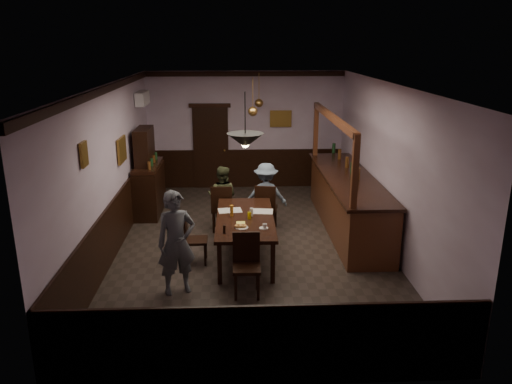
{
  "coord_description": "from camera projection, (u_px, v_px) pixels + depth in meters",
  "views": [
    {
      "loc": [
        -0.3,
        -8.72,
        3.72
      ],
      "look_at": [
        0.08,
        -0.29,
        1.15
      ],
      "focal_mm": 35.0,
      "sensor_mm": 36.0,
      "label": 1
    }
  ],
  "objects": [
    {
      "name": "pastry_ring_b",
      "position": [
        243.0,
        226.0,
        8.23
      ],
      "size": [
        0.13,
        0.13,
        0.04
      ],
      "primitive_type": "torus",
      "color": "#C68C47",
      "rests_on": "pastry_plate"
    },
    {
      "name": "saucer",
      "position": [
        264.0,
        228.0,
        8.21
      ],
      "size": [
        0.15,
        0.15,
        0.01
      ],
      "primitive_type": "cylinder",
      "color": "white",
      "rests_on": "dining_table"
    },
    {
      "name": "soda_can",
      "position": [
        249.0,
        215.0,
        8.64
      ],
      "size": [
        0.07,
        0.07,
        0.12
      ],
      "primitive_type": "cylinder",
      "color": "yellow",
      "rests_on": "dining_table"
    },
    {
      "name": "ac_unit",
      "position": [
        142.0,
        98.0,
        11.38
      ],
      "size": [
        0.2,
        0.85,
        0.3
      ],
      "color": "white",
      "rests_on": "ground"
    },
    {
      "name": "dining_table",
      "position": [
        245.0,
        221.0,
        8.75
      ],
      "size": [
        1.02,
        2.21,
        0.75
      ],
      "rotation": [
        0.0,
        0.0,
        -0.01
      ],
      "color": "black",
      "rests_on": "ground"
    },
    {
      "name": "picture_back",
      "position": [
        281.0,
        119.0,
        12.72
      ],
      "size": [
        0.55,
        0.04,
        0.42
      ],
      "color": "olive",
      "rests_on": "ground"
    },
    {
      "name": "pendant_iron",
      "position": [
        245.0,
        141.0,
        7.52
      ],
      "size": [
        0.56,
        0.56,
        0.84
      ],
      "color": "black",
      "rests_on": "ground"
    },
    {
      "name": "coffee_cup",
      "position": [
        265.0,
        226.0,
        8.18
      ],
      "size": [
        0.08,
        0.08,
        0.07
      ],
      "primitive_type": "imported",
      "rotation": [
        0.0,
        0.0,
        -0.01
      ],
      "color": "white",
      "rests_on": "saucer"
    },
    {
      "name": "person_standing",
      "position": [
        176.0,
        243.0,
        7.48
      ],
      "size": [
        0.68,
        0.56,
        1.62
      ],
      "primitive_type": "imported",
      "rotation": [
        0.0,
        0.0,
        0.34
      ],
      "color": "slate",
      "rests_on": "ground"
    },
    {
      "name": "newspaper_left",
      "position": [
        230.0,
        210.0,
        9.07
      ],
      "size": [
        0.46,
        0.35,
        0.01
      ],
      "primitive_type": "cube",
      "rotation": [
        0.0,
        0.0,
        0.13
      ],
      "color": "silver",
      "rests_on": "dining_table"
    },
    {
      "name": "pepper_mill",
      "position": [
        224.0,
        229.0,
        7.99
      ],
      "size": [
        0.04,
        0.04,
        0.14
      ],
      "primitive_type": "cylinder",
      "color": "black",
      "rests_on": "dining_table"
    },
    {
      "name": "newspaper_right",
      "position": [
        261.0,
        211.0,
        9.02
      ],
      "size": [
        0.45,
        0.35,
        0.01
      ],
      "primitive_type": "cube",
      "rotation": [
        0.0,
        0.0,
        -0.11
      ],
      "color": "silver",
      "rests_on": "dining_table"
    },
    {
      "name": "room",
      "position": [
        251.0,
        169.0,
        8.99
      ],
      "size": [
        5.01,
        8.01,
        3.01
      ],
      "color": "#2D2621",
      "rests_on": "ground"
    },
    {
      "name": "bar_counter",
      "position": [
        348.0,
        201.0,
        10.13
      ],
      "size": [
        0.97,
        4.19,
        2.35
      ],
      "color": "#512415",
      "rests_on": "ground"
    },
    {
      "name": "napkin",
      "position": [
        241.0,
        223.0,
        8.46
      ],
      "size": [
        0.15,
        0.15,
        0.0
      ],
      "primitive_type": "cube",
      "rotation": [
        0.0,
        0.0,
        -0.01
      ],
      "color": "#FFF55D",
      "rests_on": "dining_table"
    },
    {
      "name": "pastry_plate",
      "position": [
        242.0,
        228.0,
        8.23
      ],
      "size": [
        0.22,
        0.22,
        0.01
      ],
      "primitive_type": "cylinder",
      "color": "white",
      "rests_on": "dining_table"
    },
    {
      "name": "person_seated_left",
      "position": [
        222.0,
        197.0,
        10.23
      ],
      "size": [
        0.74,
        0.65,
        1.29
      ],
      "primitive_type": "imported",
      "rotation": [
        0.0,
        0.0,
        2.85
      ],
      "color": "#3C4127",
      "rests_on": "ground"
    },
    {
      "name": "water_glass",
      "position": [
        252.0,
        212.0,
        8.77
      ],
      "size": [
        0.06,
        0.06,
        0.15
      ],
      "primitive_type": "cylinder",
      "color": "silver",
      "rests_on": "dining_table"
    },
    {
      "name": "chair_side",
      "position": [
        192.0,
        237.0,
        8.58
      ],
      "size": [
        0.38,
        0.38,
        0.88
      ],
      "rotation": [
        0.0,
        0.0,
        1.58
      ],
      "color": "black",
      "rests_on": "ground"
    },
    {
      "name": "chair_near",
      "position": [
        246.0,
        261.0,
        7.53
      ],
      "size": [
        0.41,
        0.41,
        0.95
      ],
      "rotation": [
        0.0,
        0.0,
        -0.0
      ],
      "color": "black",
      "rests_on": "ground"
    },
    {
      "name": "door_back",
      "position": [
        211.0,
        148.0,
        12.86
      ],
      "size": [
        0.9,
        0.06,
        2.1
      ],
      "primitive_type": "cube",
      "color": "black",
      "rests_on": "ground"
    },
    {
      "name": "picture_left_small",
      "position": [
        84.0,
        154.0,
        7.17
      ],
      "size": [
        0.04,
        0.28,
        0.36
      ],
      "color": "olive",
      "rests_on": "ground"
    },
    {
      "name": "pendant_brass_far",
      "position": [
        259.0,
        103.0,
        11.77
      ],
      "size": [
        0.2,
        0.2,
        0.81
      ],
      "color": "#BF8C3F",
      "rests_on": "ground"
    },
    {
      "name": "pendant_brass_mid",
      "position": [
        253.0,
        111.0,
        10.39
      ],
      "size": [
        0.2,
        0.2,
        0.81
      ],
      "color": "#BF8C3F",
      "rests_on": "ground"
    },
    {
      "name": "sideboard",
      "position": [
        148.0,
        180.0,
        11.03
      ],
      "size": [
        0.52,
        1.45,
        1.91
      ],
      "color": "black",
      "rests_on": "ground"
    },
    {
      "name": "picture_left_large",
      "position": [
        122.0,
        150.0,
        9.59
      ],
      "size": [
        0.04,
        0.62,
        0.48
      ],
      "color": "olive",
      "rests_on": "ground"
    },
    {
      "name": "beer_glass",
      "position": [
        232.0,
        211.0,
        8.76
      ],
      "size": [
        0.06,
        0.06,
        0.2
      ],
      "primitive_type": "cylinder",
      "color": "#BF721E",
      "rests_on": "dining_table"
    },
    {
      "name": "pastry_ring_a",
      "position": [
        238.0,
        226.0,
        8.23
      ],
      "size": [
        0.13,
        0.13,
        0.04
      ],
      "primitive_type": "torus",
      "color": "#C68C47",
      "rests_on": "pastry_plate"
    },
    {
      "name": "chair_far_right",
      "position": [
        266.0,
        206.0,
        10.02
      ],
      "size": [
        0.5,
        0.5,
        0.97
      ],
      "rotation": [
        0.0,
        0.0,
        2.94
      ],
      "color": "black",
      "rests_on": "ground"
    },
    {
      "name": "chair_far_left",
      "position": [
        222.0,
        206.0,
        9.99
      ],
      "size": [
        0.42,
        0.42,
        0.97
      ],
      "rotation": [
        0.0,
        0.0,
        3.13
      ],
      "color": "black",
      "rests_on": "ground"
    },
    {
      "name": "person_seated_right",
      "position": [
        266.0,
        195.0,
        10.25
      ],
      "size": [
        0.89,
        0.55,
        1.34
      ],
      "primitive_type": "imported",
      "rotation": [
        0.0,
        0.0,
        3.09
      ],
      "color": "slate",
      "rests_on": "ground"
    }
  ]
}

